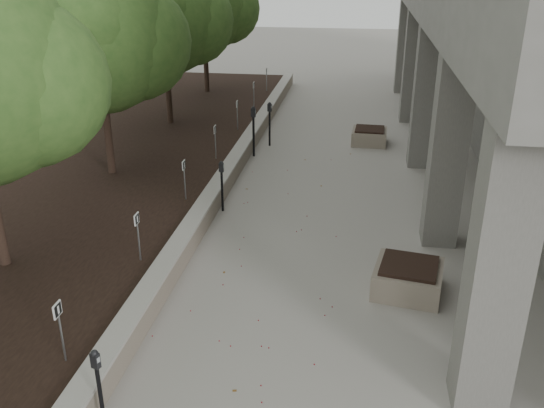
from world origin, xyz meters
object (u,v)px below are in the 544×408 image
Objects in this scene: parking_meter_2 at (100,391)px; parking_meter_4 at (254,132)px; parking_meter_5 at (270,124)px; crabapple_tree_4 at (165,41)px; planter_back at (369,136)px; crabapple_tree_5 at (204,24)px; crabapple_tree_3 at (101,68)px; parking_meter_3 at (222,186)px; planter_front at (408,278)px.

parking_meter_4 reaches higher than parking_meter_2.
crabapple_tree_4 is at bearing -171.94° from parking_meter_5.
parking_meter_5 is at bearing -13.15° from crabapple_tree_4.
crabapple_tree_4 is 4.46m from parking_meter_4.
crabapple_tree_4 reaches higher than planter_back.
parking_meter_5 reaches higher than parking_meter_2.
crabapple_tree_5 is at bearing 90.00° from crabapple_tree_4.
crabapple_tree_5 is 3.50× the size of parking_meter_4.
parking_meter_5 is at bearing -58.55° from crabapple_tree_5.
crabapple_tree_4 is (0.00, 5.00, 0.00)m from crabapple_tree_3.
crabapple_tree_3 is 4.25m from parking_meter_3.
crabapple_tree_4 reaches higher than parking_meter_2.
planter_back is at bearing 29.85° from parking_meter_4.
crabapple_tree_3 is 3.50× the size of parking_meter_4.
parking_meter_5 is (3.57, -0.83, -2.41)m from crabapple_tree_4.
parking_meter_4 reaches higher than parking_meter_5.
crabapple_tree_5 reaches higher than parking_meter_2.
parking_meter_2 is at bearing -69.91° from parking_meter_5.
crabapple_tree_5 is 11.88m from parking_meter_3.
planter_front is at bearing 64.15° from parking_meter_2.
parking_meter_2 is 7.11m from parking_meter_3.
planter_back is (3.18, 0.72, -0.46)m from parking_meter_5.
planter_back is (6.74, 4.88, -2.86)m from crabapple_tree_3.
crabapple_tree_3 reaches higher than planter_front.
parking_meter_5 is 9.23m from planter_front.
parking_meter_3 reaches higher than parking_meter_2.
parking_meter_3 is at bearing -72.21° from parking_meter_5.
crabapple_tree_4 reaches higher than parking_meter_5.
planter_back is at bearing -37.18° from crabapple_tree_5.
parking_meter_5 is 1.20× the size of planter_front.
crabapple_tree_3 is at bearing 150.51° from planter_front.
crabapple_tree_4 is at bearing 123.50° from parking_meter_2.
parking_meter_5 is 1.30× the size of planter_back.
planter_front is (4.18, -3.05, -0.36)m from parking_meter_3.
crabapple_tree_3 is at bearing -134.70° from parking_meter_4.
planter_front is at bearing -62.38° from crabapple_tree_5.
crabapple_tree_5 is (0.00, 5.00, 0.00)m from crabapple_tree_4.
parking_meter_3 is (3.25, -1.15, -2.49)m from crabapple_tree_3.
crabapple_tree_3 reaches higher than parking_meter_3.
crabapple_tree_5 reaches higher than planter_back.
parking_meter_3 is 1.15× the size of planter_back.
parking_meter_2 is at bearing -75.93° from crabapple_tree_4.
parking_meter_3 is 4.20m from parking_meter_4.
parking_meter_2 is 0.81× the size of parking_meter_4.
planter_back is at bearing -0.98° from crabapple_tree_4.
crabapple_tree_5 is 4.95× the size of planter_back.
crabapple_tree_5 is 4.33× the size of parking_meter_2.
crabapple_tree_4 is at bearing 128.92° from planter_front.
planter_back is (6.74, -5.12, -2.86)m from crabapple_tree_5.
crabapple_tree_4 reaches higher than planter_front.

